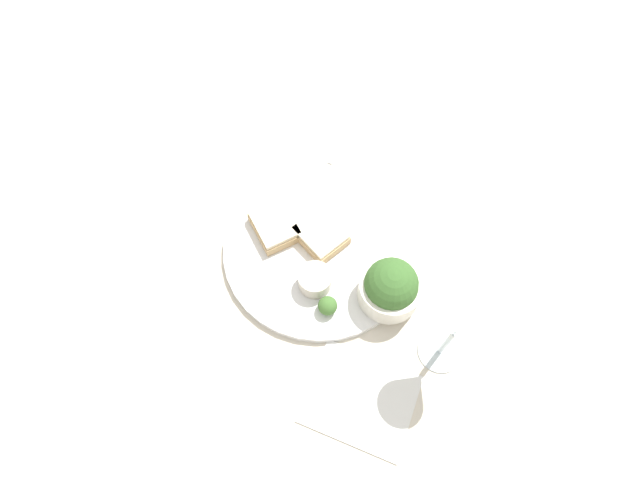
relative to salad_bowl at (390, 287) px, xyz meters
The scene contains 10 objects.
ground_plane 0.15m from the salad_bowl, behind, with size 4.00×4.00×0.00m, color beige.
dinner_plate 0.15m from the salad_bowl, behind, with size 0.33×0.33×0.01m.
salad_bowl is the anchor object (origin of this frame).
sauce_ramekin 0.12m from the salad_bowl, 143.57° to the right, with size 0.05×0.05×0.03m.
cheese_toast_near 0.22m from the salad_bowl, 166.81° to the right, with size 0.10×0.09×0.03m.
cheese_toast_far 0.15m from the salad_bowl, behind, with size 0.08×0.07×0.03m.
wine_glass 0.14m from the salad_bowl, ahead, with size 0.07×0.07×0.19m.
garnish 0.10m from the salad_bowl, 120.46° to the right, with size 0.03×0.03×0.03m.
napkin 0.17m from the salad_bowl, 61.00° to the right, with size 0.19×0.18×0.01m.
fork 0.35m from the salad_bowl, 146.98° to the left, with size 0.09×0.15×0.01m.
Camera 1 is at (0.27, -0.26, 0.76)m, focal length 28.00 mm.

